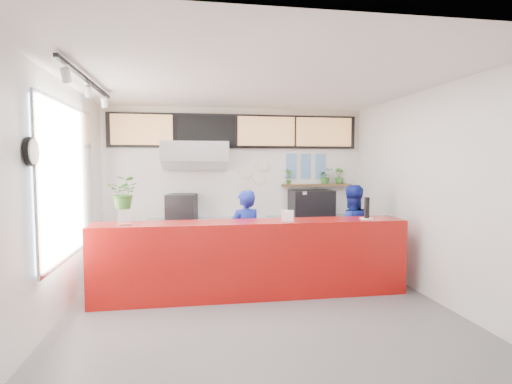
# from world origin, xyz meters

# --- Properties ---
(floor) EXTENTS (5.00, 5.00, 0.00)m
(floor) POSITION_xyz_m (0.00, 0.00, 0.00)
(floor) COLOR slate
(floor) RESTS_ON ground
(ceiling) EXTENTS (5.00, 5.00, 0.00)m
(ceiling) POSITION_xyz_m (0.00, 0.00, 3.00)
(ceiling) COLOR silver
(wall_back) EXTENTS (5.00, 0.00, 5.00)m
(wall_back) POSITION_xyz_m (0.00, 2.50, 1.50)
(wall_back) COLOR white
(wall_back) RESTS_ON ground
(wall_left) EXTENTS (0.00, 5.00, 5.00)m
(wall_left) POSITION_xyz_m (-2.50, 0.00, 1.50)
(wall_left) COLOR white
(wall_left) RESTS_ON ground
(wall_right) EXTENTS (0.00, 5.00, 5.00)m
(wall_right) POSITION_xyz_m (2.50, 0.00, 1.50)
(wall_right) COLOR white
(wall_right) RESTS_ON ground
(service_counter) EXTENTS (4.50, 0.60, 1.10)m
(service_counter) POSITION_xyz_m (0.00, 0.40, 0.55)
(service_counter) COLOR #A90F0C
(service_counter) RESTS_ON ground
(cream_band) EXTENTS (5.00, 0.02, 0.80)m
(cream_band) POSITION_xyz_m (0.00, 2.49, 2.60)
(cream_band) COLOR beige
(cream_band) RESTS_ON wall_back
(prep_bench) EXTENTS (1.80, 0.60, 0.90)m
(prep_bench) POSITION_xyz_m (-0.80, 2.20, 0.45)
(prep_bench) COLOR #B2B5BA
(prep_bench) RESTS_ON ground
(panini_oven) EXTENTS (0.60, 0.60, 0.47)m
(panini_oven) POSITION_xyz_m (-1.05, 2.20, 1.13)
(panini_oven) COLOR black
(panini_oven) RESTS_ON prep_bench
(extraction_hood) EXTENTS (1.20, 0.70, 0.35)m
(extraction_hood) POSITION_xyz_m (-0.80, 2.15, 2.15)
(extraction_hood) COLOR #B2B5BA
(extraction_hood) RESTS_ON ceiling
(hood_lip) EXTENTS (1.20, 0.69, 0.31)m
(hood_lip) POSITION_xyz_m (-0.80, 2.15, 1.95)
(hood_lip) COLOR #B2B5BA
(hood_lip) RESTS_ON ceiling
(right_bench) EXTENTS (1.80, 0.60, 0.90)m
(right_bench) POSITION_xyz_m (1.50, 2.20, 0.45)
(right_bench) COLOR #B2B5BA
(right_bench) RESTS_ON ground
(espresso_machine) EXTENTS (0.81, 0.58, 0.51)m
(espresso_machine) POSITION_xyz_m (1.43, 2.20, 1.16)
(espresso_machine) COLOR black
(espresso_machine) RESTS_ON right_bench
(espresso_tray) EXTENTS (0.76, 0.62, 0.06)m
(espresso_tray) POSITION_xyz_m (1.43, 2.20, 1.38)
(espresso_tray) COLOR #B8BBC0
(espresso_tray) RESTS_ON espresso_machine
(herb_shelf) EXTENTS (1.40, 0.18, 0.04)m
(herb_shelf) POSITION_xyz_m (1.60, 2.40, 1.50)
(herb_shelf) COLOR brown
(herb_shelf) RESTS_ON wall_back
(menu_board_far_left) EXTENTS (1.10, 0.10, 0.55)m
(menu_board_far_left) POSITION_xyz_m (-1.75, 2.38, 2.55)
(menu_board_far_left) COLOR tan
(menu_board_far_left) RESTS_ON wall_back
(menu_board_mid_left) EXTENTS (1.10, 0.10, 0.55)m
(menu_board_mid_left) POSITION_xyz_m (-0.59, 2.38, 2.55)
(menu_board_mid_left) COLOR black
(menu_board_mid_left) RESTS_ON wall_back
(menu_board_mid_right) EXTENTS (1.10, 0.10, 0.55)m
(menu_board_mid_right) POSITION_xyz_m (0.57, 2.38, 2.55)
(menu_board_mid_right) COLOR tan
(menu_board_mid_right) RESTS_ON wall_back
(menu_board_far_right) EXTENTS (1.10, 0.10, 0.55)m
(menu_board_far_right) POSITION_xyz_m (1.73, 2.38, 2.55)
(menu_board_far_right) COLOR tan
(menu_board_far_right) RESTS_ON wall_back
(soffit) EXTENTS (4.80, 0.04, 0.65)m
(soffit) POSITION_xyz_m (0.00, 2.46, 2.55)
(soffit) COLOR black
(soffit) RESTS_ON wall_back
(window_pane) EXTENTS (0.04, 2.20, 1.90)m
(window_pane) POSITION_xyz_m (-2.47, 0.30, 1.70)
(window_pane) COLOR silver
(window_pane) RESTS_ON wall_left
(window_frame) EXTENTS (0.03, 2.30, 2.00)m
(window_frame) POSITION_xyz_m (-2.45, 0.30, 1.70)
(window_frame) COLOR #B2B5BA
(window_frame) RESTS_ON wall_left
(wall_clock_rim) EXTENTS (0.05, 0.30, 0.30)m
(wall_clock_rim) POSITION_xyz_m (-2.46, -0.90, 2.05)
(wall_clock_rim) COLOR black
(wall_clock_rim) RESTS_ON wall_left
(wall_clock_face) EXTENTS (0.02, 0.26, 0.26)m
(wall_clock_face) POSITION_xyz_m (-2.43, -0.90, 2.05)
(wall_clock_face) COLOR white
(wall_clock_face) RESTS_ON wall_left
(track_rail) EXTENTS (0.05, 2.40, 0.04)m
(track_rail) POSITION_xyz_m (-2.10, 0.00, 2.94)
(track_rail) COLOR black
(track_rail) RESTS_ON ceiling
(dec_plate_a) EXTENTS (0.24, 0.03, 0.24)m
(dec_plate_a) POSITION_xyz_m (0.15, 2.47, 1.75)
(dec_plate_a) COLOR silver
(dec_plate_a) RESTS_ON wall_back
(dec_plate_b) EXTENTS (0.24, 0.03, 0.24)m
(dec_plate_b) POSITION_xyz_m (0.45, 2.47, 1.65)
(dec_plate_b) COLOR silver
(dec_plate_b) RESTS_ON wall_back
(dec_plate_c) EXTENTS (0.24, 0.03, 0.24)m
(dec_plate_c) POSITION_xyz_m (0.15, 2.47, 1.45)
(dec_plate_c) COLOR silver
(dec_plate_c) RESTS_ON wall_back
(dec_plate_d) EXTENTS (0.24, 0.03, 0.24)m
(dec_plate_d) POSITION_xyz_m (0.50, 2.47, 1.90)
(dec_plate_d) COLOR silver
(dec_plate_d) RESTS_ON wall_back
(photo_frame_a) EXTENTS (0.20, 0.02, 0.25)m
(photo_frame_a) POSITION_xyz_m (1.10, 2.48, 2.00)
(photo_frame_a) COLOR #598CBF
(photo_frame_a) RESTS_ON wall_back
(photo_frame_b) EXTENTS (0.20, 0.02, 0.25)m
(photo_frame_b) POSITION_xyz_m (1.40, 2.48, 2.00)
(photo_frame_b) COLOR #598CBF
(photo_frame_b) RESTS_ON wall_back
(photo_frame_c) EXTENTS (0.20, 0.02, 0.25)m
(photo_frame_c) POSITION_xyz_m (1.70, 2.48, 2.00)
(photo_frame_c) COLOR #598CBF
(photo_frame_c) RESTS_ON wall_back
(photo_frame_d) EXTENTS (0.20, 0.02, 0.25)m
(photo_frame_d) POSITION_xyz_m (1.10, 2.48, 1.75)
(photo_frame_d) COLOR #598CBF
(photo_frame_d) RESTS_ON wall_back
(photo_frame_e) EXTENTS (0.20, 0.02, 0.25)m
(photo_frame_e) POSITION_xyz_m (1.40, 2.48, 1.75)
(photo_frame_e) COLOR #598CBF
(photo_frame_e) RESTS_ON wall_back
(photo_frame_f) EXTENTS (0.20, 0.02, 0.25)m
(photo_frame_f) POSITION_xyz_m (1.70, 2.48, 1.75)
(photo_frame_f) COLOR #598CBF
(photo_frame_f) RESTS_ON wall_back
(staff_center) EXTENTS (0.64, 0.53, 1.52)m
(staff_center) POSITION_xyz_m (-0.03, 0.96, 0.76)
(staff_center) COLOR navy
(staff_center) RESTS_ON ground
(staff_right) EXTENTS (0.83, 0.68, 1.58)m
(staff_right) POSITION_xyz_m (1.76, 1.00, 0.79)
(staff_right) COLOR navy
(staff_right) RESTS_ON ground
(herb_a) EXTENTS (0.19, 0.15, 0.31)m
(herb_a) POSITION_xyz_m (1.02, 2.40, 1.67)
(herb_a) COLOR #326924
(herb_a) RESTS_ON herb_shelf
(herb_c) EXTENTS (0.29, 0.26, 0.31)m
(herb_c) POSITION_xyz_m (1.78, 2.40, 1.68)
(herb_c) COLOR #326924
(herb_c) RESTS_ON herb_shelf
(herb_d) EXTENTS (0.20, 0.18, 0.32)m
(herb_d) POSITION_xyz_m (2.07, 2.40, 1.68)
(herb_d) COLOR #326924
(herb_d) RESTS_ON herb_shelf
(glass_vase) EXTENTS (0.20, 0.20, 0.23)m
(glass_vase) POSITION_xyz_m (-1.75, 0.31, 1.21)
(glass_vase) COLOR white
(glass_vase) RESTS_ON service_counter
(basil_vase) EXTENTS (0.45, 0.41, 0.44)m
(basil_vase) POSITION_xyz_m (-1.75, 0.31, 1.54)
(basil_vase) COLOR #326924
(basil_vase) RESTS_ON glass_vase
(napkin_holder) EXTENTS (0.19, 0.15, 0.15)m
(napkin_holder) POSITION_xyz_m (0.50, 0.34, 1.18)
(napkin_holder) COLOR white
(napkin_holder) RESTS_ON service_counter
(white_plate) EXTENTS (0.28, 0.28, 0.02)m
(white_plate) POSITION_xyz_m (1.72, 0.34, 1.11)
(white_plate) COLOR white
(white_plate) RESTS_ON service_counter
(pepper_mill) EXTENTS (0.10, 0.10, 0.31)m
(pepper_mill) POSITION_xyz_m (1.72, 0.34, 1.27)
(pepper_mill) COLOR black
(pepper_mill) RESTS_ON white_plate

